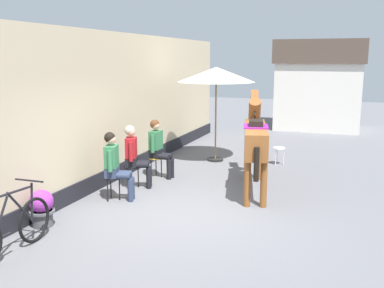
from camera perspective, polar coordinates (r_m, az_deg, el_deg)
ground_plane at (r=10.86m, az=5.30°, el=-3.84°), size 40.00×40.00×0.00m
pub_facade_wall at (r=10.18m, az=-10.83°, el=3.82°), size 0.34×14.00×3.40m
distant_cottage at (r=18.15m, az=16.40°, el=7.60°), size 3.40×2.60×3.50m
seated_visitor_near at (r=8.76m, az=-10.11°, el=-2.41°), size 0.61×0.48×1.39m
seated_visitor_middle at (r=9.55m, az=-7.60°, el=-1.20°), size 0.61×0.49×1.39m
seated_visitor_far at (r=10.33m, az=-4.46°, el=-0.19°), size 0.61×0.49×1.39m
saddled_horse_center at (r=9.31m, az=8.30°, el=0.85°), size 0.98×2.94×2.06m
flower_planter_near at (r=7.84m, az=-19.14°, el=-7.88°), size 0.43×0.43×0.64m
leaning_bicycle at (r=6.86m, az=-22.76°, el=-10.38°), size 0.50×1.76×1.02m
cafe_parasol at (r=11.82m, az=3.19°, el=9.03°), size 2.10×2.10×2.58m
spare_stool_white at (r=11.84m, az=11.37°, el=-0.75°), size 0.32×0.32×0.46m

